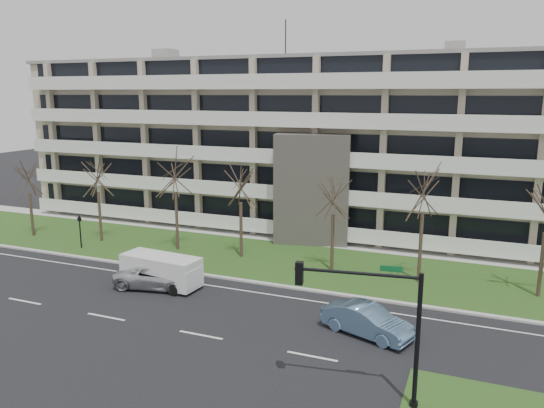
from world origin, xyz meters
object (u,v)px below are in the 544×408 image
at_px(silver_pickup, 157,276).
at_px(blue_sedan, 367,321).
at_px(white_van, 162,268).
at_px(pedestrian_signal, 80,228).
at_px(traffic_signal, 375,315).

distance_m(silver_pickup, blue_sedan, 13.95).
bearing_deg(white_van, blue_sedan, -3.34).
xyz_separation_m(white_van, pedestrian_signal, (-10.78, 4.75, 0.49)).
bearing_deg(pedestrian_signal, silver_pickup, -14.84).
distance_m(blue_sedan, white_van, 13.79).
distance_m(silver_pickup, white_van, 0.57).
bearing_deg(silver_pickup, traffic_signal, -127.83).
bearing_deg(silver_pickup, blue_sedan, -108.44).
height_order(blue_sedan, white_van, white_van).
bearing_deg(traffic_signal, pedestrian_signal, 145.57).
relative_size(traffic_signal, pedestrian_signal, 2.17).
height_order(traffic_signal, pedestrian_signal, traffic_signal).
bearing_deg(silver_pickup, pedestrian_signal, 53.44).
xyz_separation_m(white_van, traffic_signal, (15.13, -7.92, 2.54)).
distance_m(white_van, pedestrian_signal, 11.79).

